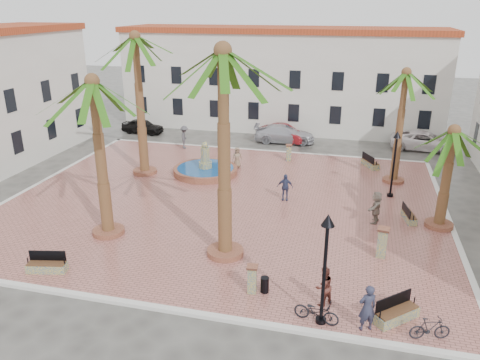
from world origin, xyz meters
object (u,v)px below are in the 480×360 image
Objects in this scene: bench_se at (396,314)px; lamppost_s at (326,251)px; bench_ne at (370,163)px; bicycle_a at (316,311)px; palm_ne at (405,85)px; bench_e at (409,216)px; fountain at (205,169)px; pedestrian_fountain_b at (285,187)px; bollard_se at (252,279)px; lamppost_e at (395,153)px; bollard_n at (289,152)px; palm_s at (223,75)px; palm_sw at (94,100)px; bollard_e at (382,242)px; car_black at (143,126)px; cyclist_b at (324,286)px; palm_e at (452,145)px; car_red at (283,133)px; bicycle_b at (430,329)px; palm_nw at (136,52)px; car_silver at (284,134)px; cyclist_a at (367,308)px; bench_s at (47,266)px; car_white at (425,141)px; pedestrian_north at (185,137)px; pedestrian_fountain_a at (237,158)px; litter_bin at (265,285)px; pedestrian_east at (376,207)px.

lamppost_s reaches higher than bench_se.
bench_ne is 1.08× the size of bicycle_a.
palm_ne reaches higher than lamppost_s.
palm_ne is 4.64× the size of bench_e.
fountain reaches higher than pedestrian_fountain_b.
bollard_se is at bearing -95.39° from pedestrian_fountain_b.
bollard_n is at bearing 142.52° from lamppost_e.
palm_sw is at bearing 174.73° from palm_s.
palm_ne is 12.23m from bollard_e.
bench_ne is 0.47× the size of car_black.
cyclist_b is at bearing -102.93° from palm_ne.
bicycle_a is 11.86m from pedestrian_fountain_b.
bollard_n is 0.84× the size of bollard_e.
car_red is (-11.09, 15.24, -4.03)m from palm_e.
car_black is at bearing 160.21° from bollard_n.
palm_s is 12.64m from bicycle_b.
palm_nw is 20.22m from lamppost_s.
car_silver reaches higher than car_black.
palm_nw is at bearing -67.13° from cyclist_a.
bench_s is 16.19m from bicycle_b.
cyclist_b is at bearing 171.43° from car_white.
car_white is at bearing -64.24° from bench_ne.
bench_e is 0.86× the size of pedestrian_north.
palm_s is (6.57, -0.61, 1.47)m from palm_sw.
fountain is 3.60× the size of bollard_se.
cyclist_a is 19.02m from pedestrian_fountain_a.
bench_s is 0.98× the size of bench_ne.
bicycle_a is at bearing -173.76° from car_silver.
fountain is 17.49m from bicycle_a.
pedestrian_fountain_b is at bearing -147.14° from pedestrian_north.
lamppost_s is (-3.46, -16.42, -3.48)m from palm_ne.
pedestrian_fountain_a is at bearing 178.85° from palm_ne.
bench_se is (-0.69, -15.58, -6.26)m from palm_ne.
car_red is (-7.53, 5.87, 0.31)m from bench_ne.
bollard_n is (-1.18, 17.92, 0.00)m from bollard_se.
palm_s is 6.58× the size of bollard_e.
bollard_e reaches higher than bicycle_a.
car_silver is (-9.24, 24.70, 0.17)m from bicycle_b.
bollard_e is 0.80× the size of cyclist_a.
bollard_n is 5.62m from car_silver.
bicycle_b is 0.97× the size of pedestrian_fountain_a.
bollard_se is (-5.74, 0.46, 0.37)m from bench_se.
palm_s is 12.55m from palm_e.
pedestrian_north is at bearing 119.32° from litter_bin.
pedestrian_east is at bearing -24.65° from fountain.
palm_e is 1.26× the size of lamppost_s.
palm_ne is 8.82m from bench_e.
cyclist_a is (-2.33, -10.27, 0.70)m from bench_e.
palm_sw is 4.44× the size of cyclist_a.
palm_nw is 6.35× the size of pedestrian_fountain_a.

